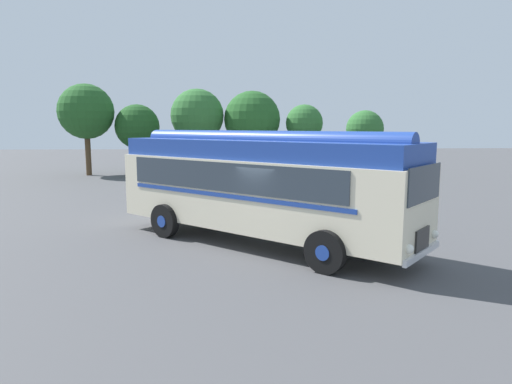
% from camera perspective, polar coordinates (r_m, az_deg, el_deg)
% --- Properties ---
extents(ground_plane, '(120.00, 120.00, 0.00)m').
position_cam_1_polar(ground_plane, '(13.67, 2.76, -7.15)').
color(ground_plane, '#474749').
extents(vintage_bus, '(9.16, 8.53, 3.49)m').
position_cam_1_polar(vintage_bus, '(13.97, 0.39, 1.12)').
color(vintage_bus, beige).
rests_on(vintage_bus, ground).
extents(car_near_left, '(2.02, 4.23, 1.66)m').
position_cam_1_polar(car_near_left, '(28.53, -0.29, 2.66)').
color(car_near_left, silver).
rests_on(car_near_left, ground).
extents(car_mid_left, '(2.17, 4.30, 1.66)m').
position_cam_1_polar(car_mid_left, '(28.65, 5.02, 2.65)').
color(car_mid_left, silver).
rests_on(car_mid_left, ground).
extents(tree_far_left, '(4.01, 4.01, 6.68)m').
position_cam_1_polar(tree_far_left, '(36.03, -20.53, 9.40)').
color(tree_far_left, '#4C3823').
rests_on(tree_far_left, ground).
extents(tree_left_of_centre, '(3.31, 3.31, 5.24)m').
position_cam_1_polar(tree_left_of_centre, '(35.59, -14.63, 7.90)').
color(tree_left_of_centre, '#4C3823').
rests_on(tree_left_of_centre, ground).
extents(tree_centre, '(4.04, 4.04, 6.43)m').
position_cam_1_polar(tree_centre, '(35.45, -7.26, 9.44)').
color(tree_centre, '#4C3823').
rests_on(tree_centre, ground).
extents(tree_right_of_centre, '(4.33, 4.33, 6.30)m').
position_cam_1_polar(tree_right_of_centre, '(35.54, -0.65, 9.09)').
color(tree_right_of_centre, '#4C3823').
rests_on(tree_right_of_centre, ground).
extents(tree_far_right, '(2.85, 2.85, 5.27)m').
position_cam_1_polar(tree_far_right, '(35.60, 5.92, 8.51)').
color(tree_far_right, '#4C3823').
rests_on(tree_far_right, ground).
extents(tree_extra_right, '(2.81, 2.81, 4.81)m').
position_cam_1_polar(tree_extra_right, '(35.70, 13.36, 7.56)').
color(tree_extra_right, '#4C3823').
rests_on(tree_extra_right, ground).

